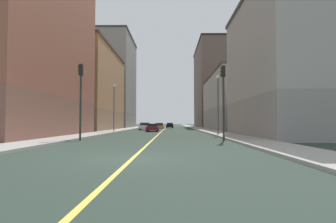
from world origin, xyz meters
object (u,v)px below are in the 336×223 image
Objects in this scene: car_maroon at (153,128)px; building_right_distant at (114,82)px; traffic_light_left_near at (223,92)px; street_lamp_right_near at (114,103)px; building_right_midblock at (88,90)px; car_white at (145,126)px; building_left_mid at (236,102)px; building_left_far at (214,86)px; car_black at (170,125)px; traffic_light_right_near at (81,91)px; street_lamp_left_near at (218,98)px; car_orange at (159,126)px; building_left_near at (291,66)px; building_right_corner at (20,37)px.

building_right_distant is at bearing 113.31° from car_maroon.
street_lamp_right_near is at bearing 125.97° from traffic_light_left_near.
building_right_midblock is 5.14× the size of car_white.
building_left_mid is 5.60× the size of car_white.
building_left_far is 39.92m from building_right_midblock.
building_right_distant reaches higher than car_black.
building_left_far reaches higher than traffic_light_right_near.
traffic_light_right_near is at bearing -73.52° from building_right_midblock.
street_lamp_left_near is 16.04m from street_lamp_right_near.
building_left_mid reaches higher than street_lamp_left_near.
building_left_mid reaches higher than traffic_light_right_near.
car_orange is (4.55, 38.45, -3.32)m from traffic_light_right_near.
building_left_far is 5.58× the size of car_black.
building_left_far is 33.59m from car_white.
traffic_light_left_near is 8.31m from street_lamp_left_near.
street_lamp_right_near is 13.13m from car_white.
traffic_light_left_near is (19.50, -49.63, -8.25)m from building_right_distant.
car_orange reaches higher than car_maroon.
car_maroon is 1.10× the size of car_white.
building_right_midblock reaches higher than building_left_near.
car_maroon is (-15.20, -35.06, -11.15)m from building_left_far.
car_maroon is (-15.20, -8.94, -4.68)m from building_left_mid.
building_left_far is 5.14× the size of car_maroon.
street_lamp_left_near is at bearing -64.19° from car_white.
car_white is at bearing 10.45° from building_right_midblock.
building_right_corner is at bearing -90.00° from building_right_distant.
building_left_far is at bearing 35.72° from car_black.
building_left_far is 3.94× the size of traffic_light_left_near.
building_right_distant is 46.88m from street_lamp_left_near.
building_right_distant is 33.44m from car_maroon.
car_maroon is 26.04m from car_black.
building_right_corner is 3.14× the size of street_lamp_left_near.
traffic_light_left_near is at bearing -79.90° from car_orange.
traffic_light_left_near is at bearing -97.03° from street_lamp_left_near.
car_orange is (-2.27, -8.26, -0.01)m from car_black.
building_left_near is 36.23m from car_orange.
traffic_light_right_near is 14.91m from street_lamp_left_near.
building_right_midblock is at bearing -134.12° from building_left_far.
building_left_near is 23.68m from building_left_mid.
building_right_corner is (-27.63, -0.65, 2.93)m from building_left_near.
building_right_corner is 11.58m from traffic_light_right_near.
building_right_distant is 50.95m from traffic_light_right_near.
car_white is (2.25, 29.28, -3.29)m from traffic_light_right_near.
car_black is at bearing 126.82° from building_left_mid.
building_right_distant is 5.75× the size of car_black.
car_white is at bearing -104.10° from car_orange.
street_lamp_left_near is 1.48× the size of car_orange.
building_right_midblock is at bearing 106.48° from traffic_light_right_near.
building_right_corner reaches higher than car_orange.
building_right_corner reaches higher than street_lamp_right_near.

